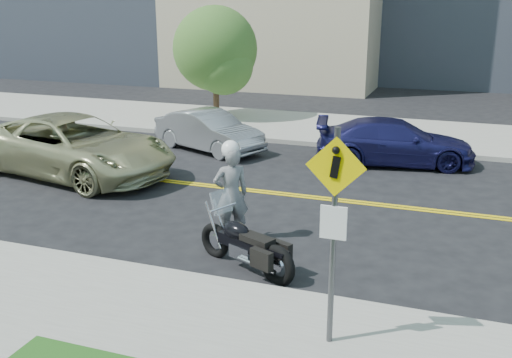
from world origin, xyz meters
The scene contains 10 objects.
ground_plane centered at (0.00, 0.00, 0.00)m, with size 120.00×120.00×0.00m, color black.
sidewalk_near centered at (0.00, -7.50, 0.07)m, with size 60.00×5.00×0.15m, color #9E9B91.
sidewalk_far centered at (0.00, 7.50, 0.07)m, with size 60.00×5.00×0.15m, color #9E9B91.
pedestrian_sign centered at (4.20, -6.31, 1.96)m, with size 0.78×0.08×3.00m.
motorcyclist centered at (1.48, -3.16, 1.03)m, with size 0.84×0.80×2.06m.
motorcycle centered at (2.20, -4.26, 0.67)m, with size 2.19×0.67×1.33m, color black, non-canonical shape.
suv centered at (-4.24, -0.31, 0.81)m, with size 2.69×5.82×1.62m, color tan.
parked_car_silver centered at (-1.93, 3.41, 0.63)m, with size 1.33×3.83×1.26m, color #96989D.
parked_car_blue centered at (3.79, 3.76, 0.65)m, with size 1.83×4.50×1.31m, color #1C1B53.
tree_far_a centered at (-3.57, 7.81, 2.78)m, with size 3.21×3.21×4.39m.
Camera 1 is at (5.69, -13.44, 4.70)m, focal length 42.00 mm.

